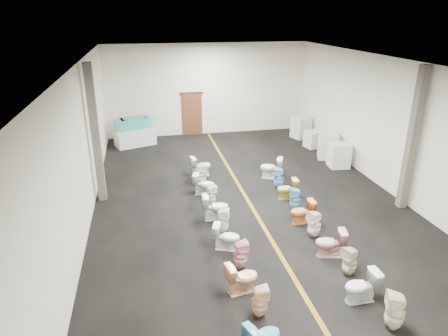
{
  "coord_description": "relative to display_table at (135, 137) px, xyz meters",
  "views": [
    {
      "loc": [
        -3.21,
        -11.7,
        5.9
      ],
      "look_at": [
        -0.59,
        1.0,
        0.79
      ],
      "focal_mm": 32.0,
      "sensor_mm": 36.0,
      "label": 1
    }
  ],
  "objects": [
    {
      "name": "door_frame",
      "position": [
        2.88,
        1.21,
        1.72
      ],
      "size": [
        1.15,
        0.08,
        0.1
      ],
      "primitive_type": "cube",
      "color": "#331C11",
      "rests_on": "back_door"
    },
    {
      "name": "wall_back",
      "position": [
        3.68,
        1.26,
        1.85
      ],
      "size": [
        10.0,
        0.0,
        10.0
      ],
      "primitive_type": "plane",
      "rotation": [
        1.57,
        0.0,
        0.0
      ],
      "color": "beige",
      "rests_on": "ground"
    },
    {
      "name": "appliance_crate_a",
      "position": [
        8.08,
        -4.53,
        0.09
      ],
      "size": [
        0.85,
        0.85,
        0.98
      ],
      "primitive_type": "cube",
      "rotation": [
        0.0,
        0.0,
        -0.12
      ],
      "color": "silver",
      "rests_on": "floor"
    },
    {
      "name": "toilet_left_3",
      "position": [
        2.52,
        -10.45,
        -0.02
      ],
      "size": [
        0.38,
        0.37,
        0.76
      ],
      "primitive_type": "imported",
      "rotation": [
        0.0,
        0.0,
        1.66
      ],
      "color": "pink",
      "rests_on": "floor"
    },
    {
      "name": "back_door",
      "position": [
        2.88,
        1.2,
        0.65
      ],
      "size": [
        1.0,
        0.1,
        2.1
      ],
      "primitive_type": "cube",
      "color": "#562D19",
      "rests_on": "floor"
    },
    {
      "name": "toilet_right_4",
      "position": [
        4.88,
        -9.44,
        0.01
      ],
      "size": [
        0.47,
        0.47,
        0.81
      ],
      "primitive_type": "imported",
      "rotation": [
        0.0,
        0.0,
        -1.22
      ],
      "color": "white",
      "rests_on": "floor"
    },
    {
      "name": "toilet_left_6",
      "position": [
        2.38,
        -7.87,
        0.01
      ],
      "size": [
        0.83,
        0.52,
        0.81
      ],
      "primitive_type": "imported",
      "rotation": [
        0.0,
        0.0,
        1.49
      ],
      "color": "silver",
      "rests_on": "floor"
    },
    {
      "name": "toilet_right_0",
      "position": [
        5.02,
        -13.01,
        0.02
      ],
      "size": [
        0.5,
        0.5,
        0.84
      ],
      "primitive_type": "imported",
      "rotation": [
        0.0,
        0.0,
        -1.96
      ],
      "color": "beige",
      "rests_on": "floor"
    },
    {
      "name": "toilet_left_1",
      "position": [
        2.51,
        -12.13,
        -0.03
      ],
      "size": [
        0.36,
        0.35,
        0.73
      ],
      "primitive_type": "imported",
      "rotation": [
        0.0,
        0.0,
        1.48
      ],
      "color": "#FEC698",
      "rests_on": "floor"
    },
    {
      "name": "appliance_crate_c",
      "position": [
        8.08,
        -1.99,
        -0.02
      ],
      "size": [
        0.79,
        0.79,
        0.76
      ],
      "primitive_type": "cube",
      "rotation": [
        0.0,
        0.0,
        0.21
      ],
      "color": "silver",
      "rests_on": "floor"
    },
    {
      "name": "toilet_left_5",
      "position": [
        2.43,
        -8.71,
        -0.01
      ],
      "size": [
        0.45,
        0.45,
        0.77
      ],
      "primitive_type": "imported",
      "rotation": [
        0.0,
        0.0,
        1.2
      ],
      "color": "white",
      "rests_on": "floor"
    },
    {
      "name": "toilet_right_7",
      "position": [
        5.0,
        -6.95,
        -0.04
      ],
      "size": [
        0.69,
        0.4,
        0.71
      ],
      "primitive_type": "imported",
      "rotation": [
        0.0,
        0.0,
        -1.58
      ],
      "color": "#CDC44E",
      "rests_on": "floor"
    },
    {
      "name": "appliance_crate_b",
      "position": [
        8.08,
        -3.5,
        0.15
      ],
      "size": [
        1.02,
        1.02,
        1.08
      ],
      "primitive_type": "cube",
      "rotation": [
        0.0,
        0.0,
        -0.36
      ],
      "color": "silver",
      "rests_on": "floor"
    },
    {
      "name": "toilet_left_9",
      "position": [
        2.32,
        -5.3,
        0.03
      ],
      "size": [
        0.42,
        0.41,
        0.85
      ],
      "primitive_type": "imported",
      "rotation": [
        0.0,
        0.0,
        1.5
      ],
      "color": "white",
      "rests_on": "floor"
    },
    {
      "name": "toilet_right_1",
      "position": [
        4.79,
        -12.14,
        -0.02
      ],
      "size": [
        0.75,
        0.43,
        0.76
      ],
      "primitive_type": "imported",
      "rotation": [
        0.0,
        0.0,
        -1.56
      ],
      "color": "silver",
      "rests_on": "floor"
    },
    {
      "name": "column_left",
      "position": [
        -1.07,
        -5.74,
        1.85
      ],
      "size": [
        0.25,
        0.25,
        4.5
      ],
      "primitive_type": "cube",
      "color": "#59544C",
      "rests_on": "floor"
    },
    {
      "name": "floor",
      "position": [
        3.68,
        -6.74,
        -0.4
      ],
      "size": [
        16.0,
        16.0,
        0.0
      ],
      "primitive_type": "plane",
      "color": "black",
      "rests_on": "ground"
    },
    {
      "name": "wall_left",
      "position": [
        -1.32,
        -6.74,
        1.85
      ],
      "size": [
        0.0,
        16.0,
        16.0
      ],
      "primitive_type": "plane",
      "rotation": [
        1.57,
        0.0,
        1.57
      ],
      "color": "beige",
      "rests_on": "ground"
    },
    {
      "name": "column_right",
      "position": [
        8.43,
        -8.24,
        1.85
      ],
      "size": [
        0.25,
        0.25,
        4.5
      ],
      "primitive_type": "cube",
      "color": "#59544C",
      "rests_on": "floor"
    },
    {
      "name": "toilet_right_9",
      "position": [
        5.02,
        -5.14,
        0.02
      ],
      "size": [
        0.94,
        0.75,
        0.83
      ],
      "primitive_type": "imported",
      "rotation": [
        0.0,
        0.0,
        -1.98
      ],
      "color": "white",
      "rests_on": "floor"
    },
    {
      "name": "toilet_right_5",
      "position": [
        4.86,
        -8.62,
        -0.03
      ],
      "size": [
        0.72,
        0.41,
        0.73
      ],
      "primitive_type": "imported",
      "rotation": [
        0.0,
        0.0,
        -1.57
      ],
      "color": "orange",
      "rests_on": "floor"
    },
    {
      "name": "toilet_left_4",
      "position": [
        2.37,
        -9.53,
        -0.04
      ],
      "size": [
        0.8,
        0.63,
        0.72
      ],
      "primitive_type": "imported",
      "rotation": [
        0.0,
        0.0,
        1.21
      ],
      "color": "white",
      "rests_on": "floor"
    },
    {
      "name": "bathtub",
      "position": [
        -0.0,
        0.0,
        0.67
      ],
      "size": [
        1.81,
        1.0,
        0.55
      ],
      "rotation": [
        0.0,
        0.0,
        0.28
      ],
      "color": "teal",
      "rests_on": "display_table"
    },
    {
      "name": "aisle_stripe",
      "position": [
        3.68,
        -6.74,
        -0.39
      ],
      "size": [
        0.12,
        15.6,
        0.01
      ],
      "primitive_type": "cube",
      "color": "#825912",
      "rests_on": "floor"
    },
    {
      "name": "display_table",
      "position": [
        0.0,
        0.0,
        0.0
      ],
      "size": [
        1.98,
        1.44,
        0.79
      ],
      "primitive_type": "cube",
      "rotation": [
        0.0,
        0.0,
        0.34
      ],
      "color": "silver",
      "rests_on": "floor"
    },
    {
      "name": "appliance_crate_d",
      "position": [
        8.08,
        -0.45,
        0.15
      ],
      "size": [
        0.96,
        0.96,
        1.09
      ],
      "primitive_type": "cube",
      "rotation": [
        0.0,
        0.0,
        0.31
      ],
      "color": "silver",
      "rests_on": "floor"
    },
    {
      "name": "toilet_right_3",
      "position": [
        4.9,
        -10.4,
        -0.01
      ],
      "size": [
        0.83,
        0.59,
        0.76
      ],
      "primitive_type": "imported",
      "rotation": [
        0.0,
        0.0,
        -1.81
      ],
      "color": "#DB9D9C",
      "rests_on": "floor"
    },
    {
      "name": "toilet_left_10",
      "position": [
        2.45,
        -4.4,
        0.01
      ],
      "size": [
        0.87,
        0.6,
        0.81
      ],
      "primitive_type": "imported",
      "rotation": [
        0.0,
        0.0,
        1.78
      ],
      "color": "white",
      "rests_on": "floor"
    },
    {
      "name": "toilet_right_6",
      "position": [
        4.95,
        -7.82,
        -0.01
      ],
      "size": [
        0.43,
        0.43,
        0.77
      ],
      "primitive_type": "imported",
      "rotation": [
        0.0,
        0.0,
        -1.82
      ],
      "color": "#7CADE1",
      "rests_on": "floor"
    },
    {
      "name": "toilet_left_7",
      "position": [
        2.4,
        -6.95,
        -0.04
      ],
      "size": [
        0.43,
        0.42,
        0.71
      ],
      "primitive_type": "imported",
      "rotation": [
        0.0,
        0.0,
        1.99
      ],
      "color": "white",
      "rests_on": "floor"
    },
    {
      "name": "wall_front",
      "position": [
        3.68,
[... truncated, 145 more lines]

